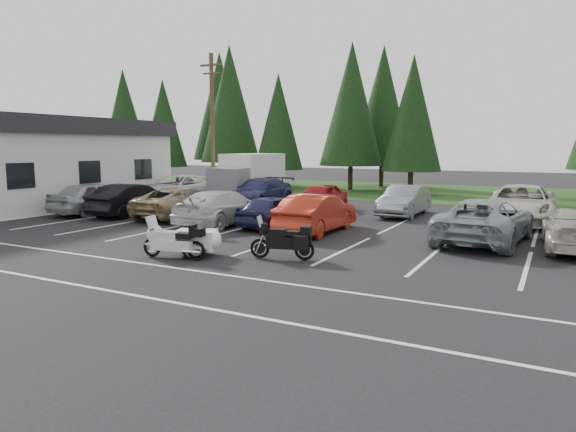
# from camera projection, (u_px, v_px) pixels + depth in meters

# --- Properties ---
(ground) EXTENTS (120.00, 120.00, 0.00)m
(ground) POSITION_uv_depth(u_px,v_px,m) (245.00, 247.00, 17.30)
(ground) COLOR black
(ground) RESTS_ON ground
(grass_strip) EXTENTS (80.00, 16.00, 0.01)m
(grass_strip) POSITION_uv_depth(u_px,v_px,m) (418.00, 192.00, 38.32)
(grass_strip) COLOR #173310
(grass_strip) RESTS_ON ground
(lake_water) EXTENTS (70.00, 50.00, 0.02)m
(lake_water) POSITION_uv_depth(u_px,v_px,m) (511.00, 174.00, 63.63)
(lake_water) COLOR slate
(lake_water) RESTS_ON ground
(building) EXTENTS (10.60, 15.60, 4.90)m
(building) POSITION_uv_depth(u_px,v_px,m) (12.00, 163.00, 28.80)
(building) COLOR silver
(building) RESTS_ON ground
(utility_pole) EXTENTS (1.60, 0.26, 9.00)m
(utility_pole) POSITION_uv_depth(u_px,v_px,m) (212.00, 125.00, 31.81)
(utility_pole) COLOR #473321
(utility_pole) RESTS_ON ground
(box_truck) EXTENTS (2.40, 5.60, 2.90)m
(box_truck) POSITION_uv_depth(u_px,v_px,m) (245.00, 177.00, 31.76)
(box_truck) COLOR silver
(box_truck) RESTS_ON ground
(stall_markings) EXTENTS (32.00, 16.00, 0.01)m
(stall_markings) POSITION_uv_depth(u_px,v_px,m) (274.00, 237.00, 19.05)
(stall_markings) COLOR silver
(stall_markings) RESTS_ON ground
(conifer_0) EXTENTS (4.58, 4.58, 10.66)m
(conifer_0) POSITION_uv_depth(u_px,v_px,m) (124.00, 116.00, 49.13)
(conifer_0) COLOR #332316
(conifer_0) RESTS_ON ground
(conifer_1) EXTENTS (3.96, 3.96, 9.22)m
(conifer_1) POSITION_uv_depth(u_px,v_px,m) (164.00, 123.00, 45.33)
(conifer_1) COLOR #332316
(conifer_1) RESTS_ON ground
(conifer_2) EXTENTS (5.10, 5.10, 11.89)m
(conifer_2) POSITION_uv_depth(u_px,v_px,m) (230.00, 104.00, 43.74)
(conifer_2) COLOR #332316
(conifer_2) RESTS_ON ground
(conifer_3) EXTENTS (3.87, 3.87, 9.02)m
(conifer_3) POSITION_uv_depth(u_px,v_px,m) (278.00, 122.00, 40.20)
(conifer_3) COLOR #332316
(conifer_3) RESTS_ON ground
(conifer_4) EXTENTS (4.80, 4.80, 11.17)m
(conifer_4) POSITION_uv_depth(u_px,v_px,m) (352.00, 104.00, 38.79)
(conifer_4) COLOR #332316
(conifer_4) RESTS_ON ground
(conifer_5) EXTENTS (4.14, 4.14, 9.63)m
(conifer_5) POSITION_uv_depth(u_px,v_px,m) (413.00, 113.00, 35.46)
(conifer_5) COLOR #332316
(conifer_5) RESTS_ON ground
(conifer_back_a) EXTENTS (5.28, 5.28, 12.30)m
(conifer_back_a) POSITION_uv_depth(u_px,v_px,m) (220.00, 106.00, 49.24)
(conifer_back_a) COLOR #332316
(conifer_back_a) RESTS_ON ground
(conifer_back_b) EXTENTS (4.97, 4.97, 11.58)m
(conifer_back_b) POSITION_uv_depth(u_px,v_px,m) (383.00, 105.00, 42.33)
(conifer_back_b) COLOR #332316
(conifer_back_b) RESTS_ON ground
(car_near_0) EXTENTS (2.01, 4.80, 1.62)m
(car_near_0) POSITION_uv_depth(u_px,v_px,m) (95.00, 198.00, 25.76)
(car_near_0) COLOR #A2A3A7
(car_near_0) RESTS_ON ground
(car_near_1) EXTENTS (1.78, 4.76, 1.55)m
(car_near_1) POSITION_uv_depth(u_px,v_px,m) (133.00, 199.00, 25.14)
(car_near_1) COLOR black
(car_near_1) RESTS_ON ground
(car_near_2) EXTENTS (2.50, 5.30, 1.46)m
(car_near_2) POSITION_uv_depth(u_px,v_px,m) (182.00, 202.00, 24.26)
(car_near_2) COLOR #87704E
(car_near_2) RESTS_ON ground
(car_near_3) EXTENTS (2.37, 5.25, 1.49)m
(car_near_3) POSITION_uv_depth(u_px,v_px,m) (224.00, 208.00, 22.04)
(car_near_3) COLOR silver
(car_near_3) RESTS_ON ground
(car_near_4) EXTENTS (1.74, 4.05, 1.36)m
(car_near_4) POSITION_uv_depth(u_px,v_px,m) (274.00, 211.00, 21.52)
(car_near_4) COLOR #1A1E41
(car_near_4) RESTS_ON ground
(car_near_5) EXTENTS (1.62, 4.62, 1.52)m
(car_near_5) POSITION_uv_depth(u_px,v_px,m) (317.00, 213.00, 20.09)
(car_near_5) COLOR #A02314
(car_near_5) RESTS_ON ground
(car_near_6) EXTENTS (3.09, 5.80, 1.55)m
(car_near_6) POSITION_uv_depth(u_px,v_px,m) (485.00, 221.00, 17.97)
(car_near_6) COLOR gray
(car_near_6) RESTS_ON ground
(car_near_7) EXTENTS (2.20, 4.86, 1.38)m
(car_near_7) POSITION_uv_depth(u_px,v_px,m) (576.00, 229.00, 16.59)
(car_near_7) COLOR #A7A499
(car_near_7) RESTS_ON ground
(car_far_0) EXTENTS (2.93, 6.05, 1.66)m
(car_far_0) POSITION_uv_depth(u_px,v_px,m) (177.00, 189.00, 30.83)
(car_far_0) COLOR white
(car_far_0) RESTS_ON ground
(car_far_1) EXTENTS (2.35, 5.45, 1.56)m
(car_far_1) POSITION_uv_depth(u_px,v_px,m) (259.00, 192.00, 29.00)
(car_far_1) COLOR #1C1F46
(car_far_1) RESTS_ON ground
(car_far_2) EXTENTS (1.82, 4.35, 1.47)m
(car_far_2) POSITION_uv_depth(u_px,v_px,m) (319.00, 198.00, 26.47)
(car_far_2) COLOR maroon
(car_far_2) RESTS_ON ground
(car_far_3) EXTENTS (1.65, 4.52, 1.48)m
(car_far_3) POSITION_uv_depth(u_px,v_px,m) (404.00, 201.00, 24.96)
(car_far_3) COLOR slate
(car_far_3) RESTS_ON ground
(car_far_4) EXTENTS (2.81, 6.05, 1.68)m
(car_far_4) POSITION_uv_depth(u_px,v_px,m) (521.00, 204.00, 22.49)
(car_far_4) COLOR beige
(car_far_4) RESTS_ON ground
(touring_motorcycle) EXTENTS (2.41, 1.06, 1.29)m
(touring_motorcycle) POSITION_uv_depth(u_px,v_px,m) (173.00, 238.00, 15.38)
(touring_motorcycle) COLOR silver
(touring_motorcycle) RESTS_ON ground
(cargo_trailer) EXTENTS (2.00, 1.56, 0.82)m
(cargo_trailer) POSITION_uv_depth(u_px,v_px,m) (196.00, 243.00, 15.82)
(cargo_trailer) COLOR white
(cargo_trailer) RESTS_ON ground
(adventure_motorcycle) EXTENTS (2.30, 1.29, 1.32)m
(adventure_motorcycle) POSITION_uv_depth(u_px,v_px,m) (282.00, 238.00, 15.29)
(adventure_motorcycle) COLOR black
(adventure_motorcycle) RESTS_ON ground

